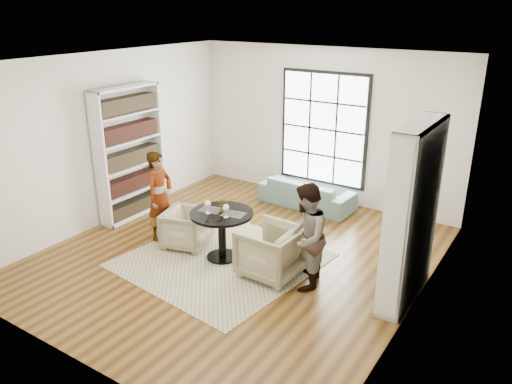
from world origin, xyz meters
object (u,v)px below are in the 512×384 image
Objects in this scene: person_left at (160,196)px; pedestal_table at (222,225)px; armchair_right at (271,251)px; sofa at (307,193)px; person_right at (306,237)px; wine_glass_right at (226,208)px; flower_centerpiece at (224,205)px; wine_glass_left at (208,204)px; armchair_left at (187,228)px.

pedestal_table is at bearing -95.88° from person_left.
armchair_right is 2.22m from person_left.
sofa is 3.03m from person_right.
wine_glass_right reaches higher than armchair_right.
person_right is at bearing -1.01° from pedestal_table.
wine_glass_right is at bearing -46.23° from flower_centerpiece.
flower_centerpiece is at bearing -92.85° from armchair_right.
person_right is (2.73, -0.05, -0.00)m from person_left.
flower_centerpiece is at bearing -110.49° from person_right.
pedestal_table is 0.42m from wine_glass_left.
sofa is at bearing 84.88° from wine_glass_left.
person_left is at bearing 65.57° from sofa.
person_right is at bearing -3.31° from flower_centerpiece.
wine_glass_right is (0.07, -2.75, 0.65)m from sofa.
person_left reaches higher than flower_centerpiece.
armchair_right is 4.08× the size of wine_glass_right.
armchair_left is at bearing -108.40° from person_right.
pedestal_table is at bearing 91.32° from sofa.
armchair_right is 1.19m from wine_glass_left.
wine_glass_left is (-1.05, -0.11, 0.55)m from armchair_right.
armchair_left is at bearing 164.87° from wine_glass_left.
wine_glass_left is 0.95× the size of flower_centerpiece.
pedestal_table is 0.33m from flower_centerpiece.
armchair_right reaches higher than sofa.
sofa is at bearing 88.06° from flower_centerpiece.
pedestal_table is 0.64× the size of person_right.
wine_glass_left is (0.58, -0.16, 0.61)m from armchair_left.
pedestal_table reaches higher than armchair_left.
wine_glass_left is at bearing -138.57° from pedestal_table.
wine_glass_left is at bearing -81.46° from armchair_right.
wine_glass_right reaches higher than pedestal_table.
person_left is 6.87× the size of flower_centerpiece.
armchair_right is at bearing -1.62° from pedestal_table.
sofa is 2.65m from flower_centerpiece.
person_right is (1.35, -2.66, 0.49)m from sofa.
person_left is at bearing -178.36° from flower_centerpiece.
person_right is at bearing 3.97° from wine_glass_left.
person_left is at bearing 174.96° from wine_glass_right.
person_right is 6.86× the size of flower_centerpiece.
wine_glass_right reaches higher than armchair_left.
sofa is at bearing -170.29° from person_right.
person_left is at bearing -88.71° from armchair_right.
pedestal_table is 4.61× the size of wine_glass_left.
wine_glass_left is at bearing -119.84° from armchair_left.
wine_glass_left is at bearing -103.21° from person_right.
armchair_right is 0.55× the size of person_left.
person_left reaches higher than pedestal_table.
person_left reaches higher than wine_glass_left.
armchair_left is at bearing 75.77° from sofa.
armchair_right is (0.90, -0.03, -0.18)m from pedestal_table.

